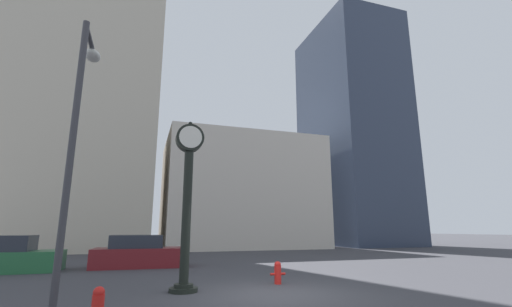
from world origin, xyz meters
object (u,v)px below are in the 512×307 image
object	(u,v)px
street_clock	(187,192)
fire_hydrant_near	(278,272)
car_maroon	(140,253)
street_lamp_left	(79,116)
car_green	(3,257)

from	to	relation	value
street_clock	fire_hydrant_near	distance (m)	3.91
car_maroon	street_lamp_left	world-z (taller)	street_lamp_left
street_clock	car_maroon	xyz separation A→B (m)	(-1.20, 7.04, -2.17)
car_green	street_lamp_left	bearing A→B (deg)	-67.41
car_green	street_clock	bearing A→B (deg)	-46.22
street_clock	car_green	world-z (taller)	street_clock
car_green	car_maroon	world-z (taller)	car_green
street_lamp_left	car_green	bearing A→B (deg)	112.92
car_green	car_maroon	distance (m)	5.28
street_clock	fire_hydrant_near	xyz separation A→B (m)	(3.03, 0.48, -2.42)
street_clock	street_lamp_left	distance (m)	3.77
street_lamp_left	car_maroon	bearing A→B (deg)	80.86
car_maroon	street_lamp_left	size ratio (longest dim) A/B	0.68
car_green	fire_hydrant_near	distance (m)	11.34
fire_hydrant_near	street_lamp_left	world-z (taller)	street_lamp_left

